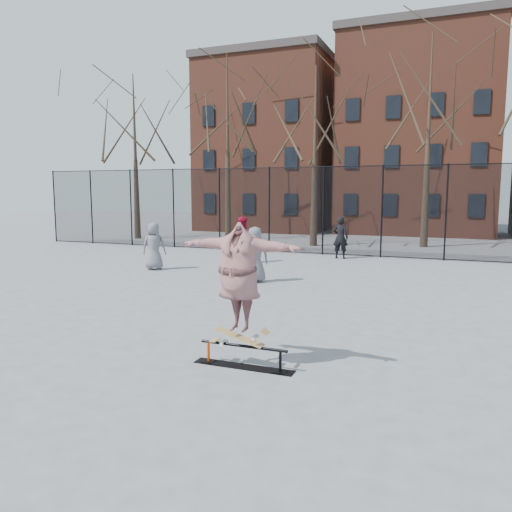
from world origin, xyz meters
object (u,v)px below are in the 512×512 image
at_px(bystander_red, 242,240).
at_px(bystander_grey, 154,246).
at_px(bystander_black, 340,237).
at_px(bystander_extra, 255,255).
at_px(skateboard, 239,341).
at_px(skate_rail, 243,358).
at_px(skater, 239,285).

bearing_deg(bystander_red, bystander_grey, 54.54).
height_order(bystander_black, bystander_red, bystander_red).
height_order(bystander_grey, bystander_red, bystander_red).
xyz_separation_m(bystander_black, bystander_extra, (-1.30, -6.54, -0.02)).
distance_m(skateboard, bystander_grey, 10.83).
distance_m(bystander_black, bystander_red, 4.37).
bearing_deg(bystander_red, skate_rail, 116.93).
bearing_deg(bystander_black, skate_rail, 96.79).
xyz_separation_m(bystander_grey, bystander_red, (2.29, 2.85, 0.06)).
bearing_deg(skater, bystander_red, 114.09).
bearing_deg(bystander_grey, skate_rail, 108.14).
distance_m(skateboard, skater, 0.95).
bearing_deg(bystander_black, bystander_red, 39.34).
distance_m(skateboard, bystander_extra, 7.70).
bearing_deg(bystander_extra, skater, 76.21).
bearing_deg(bystander_grey, bystander_black, -158.58).
relative_size(skate_rail, skateboard, 1.90).
bearing_deg(bystander_grey, skateboard, 107.86).
bearing_deg(bystander_red, bystander_extra, 122.30).
relative_size(bystander_grey, bystander_extra, 0.98).
height_order(skater, bystander_red, skater).
relative_size(skater, bystander_extra, 1.23).
bearing_deg(bystander_black, skater, 96.50).
distance_m(bystander_black, bystander_extra, 6.67).
bearing_deg(bystander_black, bystander_extra, 79.69).
relative_size(skate_rail, bystander_red, 0.94).
xyz_separation_m(skate_rail, skater, (-0.07, -0.00, 1.23)).
height_order(skateboard, skater, skater).
height_order(bystander_red, bystander_extra, bystander_red).
bearing_deg(skateboard, bystander_extra, 110.12).
xyz_separation_m(skateboard, skater, (0.00, 0.00, 0.95)).
xyz_separation_m(bystander_grey, bystander_extra, (4.41, -0.98, 0.01)).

